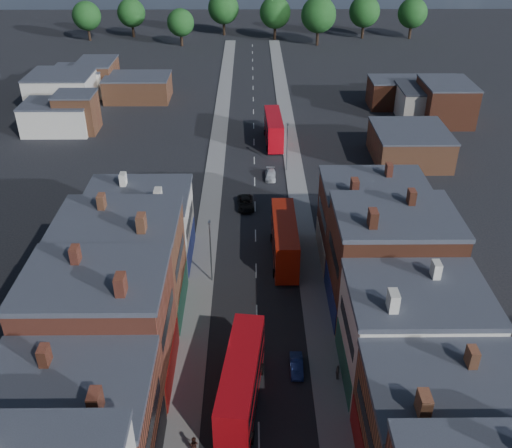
{
  "coord_description": "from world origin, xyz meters",
  "views": [
    {
      "loc": [
        -0.55,
        -24.07,
        40.0
      ],
      "look_at": [
        0.0,
        33.43,
        5.72
      ],
      "focal_mm": 40.0,
      "sensor_mm": 36.0,
      "label": 1
    }
  ],
  "objects_px": {
    "ped_1": "(194,445)",
    "ped_3": "(338,372)",
    "bus_0": "(241,381)",
    "bus_1": "(285,239)",
    "car_1": "(297,366)",
    "car_3": "(271,175)",
    "car_2": "(246,203)",
    "bus_2": "(274,129)"
  },
  "relations": [
    {
      "from": "bus_0",
      "to": "car_3",
      "type": "distance_m",
      "value": 45.91
    },
    {
      "from": "car_1",
      "to": "ped_3",
      "type": "distance_m",
      "value": 3.96
    },
    {
      "from": "bus_2",
      "to": "car_1",
      "type": "relative_size",
      "value": 3.46
    },
    {
      "from": "bus_0",
      "to": "car_1",
      "type": "bearing_deg",
      "value": 45.79
    },
    {
      "from": "car_2",
      "to": "ped_1",
      "type": "distance_m",
      "value": 41.51
    },
    {
      "from": "ped_1",
      "to": "ped_3",
      "type": "relative_size",
      "value": 1.08
    },
    {
      "from": "car_2",
      "to": "ped_1",
      "type": "relative_size",
      "value": 2.81
    },
    {
      "from": "bus_0",
      "to": "car_2",
      "type": "relative_size",
      "value": 2.57
    },
    {
      "from": "bus_1",
      "to": "car_2",
      "type": "bearing_deg",
      "value": 109.92
    },
    {
      "from": "ped_1",
      "to": "ped_3",
      "type": "distance_m",
      "value": 15.05
    },
    {
      "from": "bus_2",
      "to": "car_2",
      "type": "height_order",
      "value": "bus_2"
    },
    {
      "from": "car_3",
      "to": "bus_1",
      "type": "bearing_deg",
      "value": -85.87
    },
    {
      "from": "bus_2",
      "to": "ped_3",
      "type": "relative_size",
      "value": 7.41
    },
    {
      "from": "bus_0",
      "to": "bus_1",
      "type": "xyz_separation_m",
      "value": [
        5.0,
        23.14,
        -0.01
      ]
    },
    {
      "from": "car_2",
      "to": "bus_1",
      "type": "bearing_deg",
      "value": -73.53
    },
    {
      "from": "car_1",
      "to": "bus_1",
      "type": "bearing_deg",
      "value": 91.75
    },
    {
      "from": "bus_1",
      "to": "ped_1",
      "type": "distance_m",
      "value": 29.61
    },
    {
      "from": "bus_1",
      "to": "car_2",
      "type": "distance_m",
      "value": 14.14
    },
    {
      "from": "ped_3",
      "to": "bus_0",
      "type": "bearing_deg",
      "value": 108.63
    },
    {
      "from": "bus_0",
      "to": "ped_3",
      "type": "relative_size",
      "value": 7.79
    },
    {
      "from": "car_2",
      "to": "bus_2",
      "type": "bearing_deg",
      "value": 74.74
    },
    {
      "from": "bus_1",
      "to": "ped_3",
      "type": "height_order",
      "value": "bus_1"
    },
    {
      "from": "bus_1",
      "to": "car_3",
      "type": "bearing_deg",
      "value": 92.15
    },
    {
      "from": "bus_2",
      "to": "car_2",
      "type": "relative_size",
      "value": 2.45
    },
    {
      "from": "bus_0",
      "to": "ped_1",
      "type": "relative_size",
      "value": 7.24
    },
    {
      "from": "ped_3",
      "to": "bus_2",
      "type": "bearing_deg",
      "value": 4.53
    },
    {
      "from": "bus_0",
      "to": "bus_1",
      "type": "relative_size",
      "value": 1.02
    },
    {
      "from": "car_2",
      "to": "car_3",
      "type": "bearing_deg",
      "value": 63.94
    },
    {
      "from": "bus_0",
      "to": "car_2",
      "type": "height_order",
      "value": "bus_0"
    },
    {
      "from": "bus_2",
      "to": "car_1",
      "type": "xyz_separation_m",
      "value": [
        0.2,
        -55.91,
        -2.18
      ]
    },
    {
      "from": "bus_0",
      "to": "ped_1",
      "type": "bearing_deg",
      "value": -119.72
    },
    {
      "from": "bus_2",
      "to": "car_3",
      "type": "distance_m",
      "value": 14.59
    },
    {
      "from": "ped_1",
      "to": "ped_3",
      "type": "bearing_deg",
      "value": -134.03
    },
    {
      "from": "car_1",
      "to": "car_3",
      "type": "distance_m",
      "value": 41.54
    },
    {
      "from": "bus_1",
      "to": "ped_3",
      "type": "distance_m",
      "value": 20.69
    },
    {
      "from": "bus_2",
      "to": "car_3",
      "type": "xyz_separation_m",
      "value": [
        -0.97,
        -14.39,
        -2.17
      ]
    },
    {
      "from": "car_3",
      "to": "ped_1",
      "type": "xyz_separation_m",
      "value": [
        -7.83,
        -50.74,
        0.4
      ]
    },
    {
      "from": "bus_1",
      "to": "car_3",
      "type": "xyz_separation_m",
      "value": [
        -0.97,
        22.53,
        -2.26
      ]
    },
    {
      "from": "car_2",
      "to": "car_3",
      "type": "relative_size",
      "value": 1.22
    },
    {
      "from": "bus_1",
      "to": "ped_3",
      "type": "relative_size",
      "value": 7.62
    },
    {
      "from": "bus_0",
      "to": "bus_2",
      "type": "xyz_separation_m",
      "value": [
        5.0,
        60.06,
        -0.1
      ]
    },
    {
      "from": "car_3",
      "to": "ped_1",
      "type": "relative_size",
      "value": 2.31
    }
  ]
}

